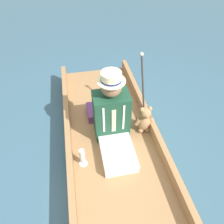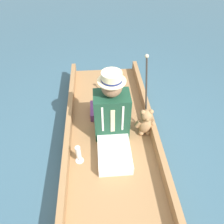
{
  "view_description": "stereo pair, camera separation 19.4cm",
  "coord_description": "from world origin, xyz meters",
  "px_view_note": "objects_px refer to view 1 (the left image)",
  "views": [
    {
      "loc": [
        0.31,
        1.49,
        2.1
      ],
      "look_at": [
        -0.01,
        -0.15,
        0.52
      ],
      "focal_mm": 35.0,
      "sensor_mm": 36.0,
      "label": 1
    },
    {
      "loc": [
        0.12,
        1.52,
        2.1
      ],
      "look_at": [
        -0.01,
        -0.15,
        0.52
      ],
      "focal_mm": 35.0,
      "sensor_mm": 36.0,
      "label": 2
    }
  ],
  "objects_px": {
    "seated_person": "(113,118)",
    "teddy_bear": "(144,120)",
    "walking_cane": "(143,86)",
    "wine_glass": "(82,156)"
  },
  "relations": [
    {
      "from": "seated_person",
      "to": "wine_glass",
      "type": "distance_m",
      "value": 0.51
    },
    {
      "from": "seated_person",
      "to": "teddy_bear",
      "type": "relative_size",
      "value": 2.31
    },
    {
      "from": "seated_person",
      "to": "teddy_bear",
      "type": "height_order",
      "value": "seated_person"
    },
    {
      "from": "teddy_bear",
      "to": "walking_cane",
      "type": "xyz_separation_m",
      "value": [
        -0.02,
        -0.23,
        0.3
      ]
    },
    {
      "from": "walking_cane",
      "to": "seated_person",
      "type": "bearing_deg",
      "value": 33.95
    },
    {
      "from": "teddy_bear",
      "to": "walking_cane",
      "type": "relative_size",
      "value": 0.44
    },
    {
      "from": "wine_glass",
      "to": "walking_cane",
      "type": "xyz_separation_m",
      "value": [
        -0.77,
        -0.57,
        0.34
      ]
    },
    {
      "from": "seated_person",
      "to": "wine_glass",
      "type": "relative_size",
      "value": 3.72
    },
    {
      "from": "walking_cane",
      "to": "wine_glass",
      "type": "bearing_deg",
      "value": 36.53
    },
    {
      "from": "seated_person",
      "to": "wine_glass",
      "type": "height_order",
      "value": "seated_person"
    }
  ]
}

